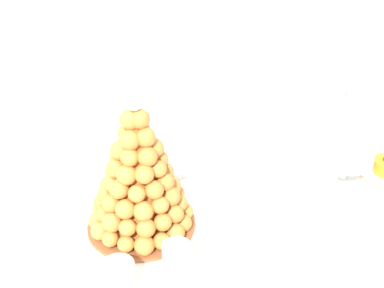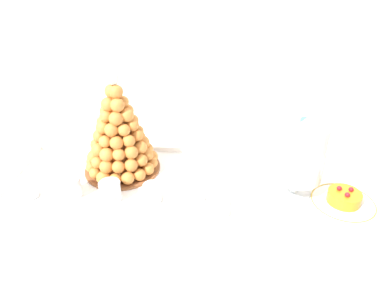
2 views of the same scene
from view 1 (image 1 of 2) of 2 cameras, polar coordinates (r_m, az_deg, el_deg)
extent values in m
cylinder|color=brown|center=(1.92, 10.21, -5.96)|extent=(0.04, 0.04, 0.71)
cube|color=brown|center=(1.19, 0.04, -8.78)|extent=(1.33, 0.81, 0.02)
cube|color=white|center=(1.18, 0.04, -8.35)|extent=(1.39, 0.87, 0.00)
cube|color=white|center=(1.58, -8.16, -3.92)|extent=(1.39, 0.01, 0.27)
cube|color=white|center=(1.66, 20.96, -3.89)|extent=(0.01, 0.87, 0.27)
cube|color=white|center=(1.12, -4.67, -10.65)|extent=(0.66, 0.34, 0.01)
cube|color=white|center=(1.00, -0.14, -15.48)|extent=(0.66, 0.01, 0.02)
cube|color=white|center=(1.23, -8.27, -5.83)|extent=(0.66, 0.01, 0.02)
cube|color=white|center=(1.26, 8.89, -5.08)|extent=(0.01, 0.34, 0.02)
cylinder|color=white|center=(1.12, -4.67, -10.50)|extent=(0.31, 0.31, 0.00)
cylinder|color=brown|center=(1.14, -5.76, -9.11)|extent=(0.24, 0.24, 0.01)
cone|color=#B86A2F|center=(1.06, -6.14, -3.15)|extent=(0.16, 0.16, 0.27)
sphere|color=orange|center=(1.16, -1.51, -6.72)|extent=(0.04, 0.04, 0.04)
sphere|color=orange|center=(1.19, -2.72, -5.89)|extent=(0.04, 0.04, 0.04)
sphere|color=orange|center=(1.20, -4.33, -5.35)|extent=(0.04, 0.04, 0.04)
sphere|color=orange|center=(1.21, -6.12, -5.37)|extent=(0.04, 0.04, 0.04)
sphere|color=orange|center=(1.20, -7.87, -5.65)|extent=(0.04, 0.04, 0.04)
sphere|color=#DC893E|center=(1.18, -9.37, -6.35)|extent=(0.04, 0.04, 0.04)
sphere|color=orange|center=(1.16, -10.39, -7.38)|extent=(0.04, 0.04, 0.04)
sphere|color=orange|center=(1.13, -10.77, -8.58)|extent=(0.04, 0.04, 0.04)
sphere|color=#DB893E|center=(1.10, -10.41, -9.70)|extent=(0.04, 0.04, 0.04)
sphere|color=orange|center=(1.08, -9.29, -10.60)|extent=(0.04, 0.04, 0.04)
sphere|color=orange|center=(1.06, -7.55, -11.24)|extent=(0.04, 0.04, 0.04)
sphere|color=orange|center=(1.06, -5.47, -11.43)|extent=(0.04, 0.04, 0.04)
sphere|color=orange|center=(1.06, -3.47, -10.99)|extent=(0.04, 0.04, 0.04)
sphere|color=orange|center=(1.08, -1.89, -10.08)|extent=(0.04, 0.04, 0.04)
sphere|color=orange|center=(1.11, -1.00, -9.01)|extent=(0.04, 0.04, 0.04)
sphere|color=orange|center=(1.14, -0.89, -7.75)|extent=(0.04, 0.04, 0.04)
sphere|color=#DC893E|center=(1.16, -3.01, -4.78)|extent=(0.04, 0.04, 0.04)
sphere|color=orange|center=(1.17, -4.62, -4.44)|extent=(0.04, 0.04, 0.04)
sphere|color=orange|center=(1.18, -6.46, -4.33)|extent=(0.04, 0.04, 0.04)
sphere|color=orange|center=(1.17, -8.20, -4.71)|extent=(0.04, 0.04, 0.04)
sphere|color=#DC893E|center=(1.15, -9.54, -5.66)|extent=(0.04, 0.04, 0.04)
sphere|color=orange|center=(1.12, -10.25, -6.61)|extent=(0.04, 0.04, 0.04)
sphere|color=orange|center=(1.09, -10.11, -7.89)|extent=(0.04, 0.04, 0.04)
sphere|color=orange|center=(1.06, -9.10, -8.80)|extent=(0.04, 0.04, 0.04)
sphere|color=#DC8A3E|center=(1.05, -7.37, -9.42)|extent=(0.04, 0.04, 0.04)
sphere|color=orange|center=(1.04, -5.28, -9.54)|extent=(0.04, 0.04, 0.04)
sphere|color=orange|center=(1.05, -3.35, -8.90)|extent=(0.04, 0.04, 0.04)
sphere|color=orange|center=(1.07, -2.01, -7.97)|extent=(0.04, 0.04, 0.04)
sphere|color=orange|center=(1.10, -1.51, -6.74)|extent=(0.04, 0.04, 0.04)
sphere|color=orange|center=(1.13, -1.88, -5.65)|extent=(0.04, 0.04, 0.04)
sphere|color=orange|center=(1.14, -4.54, -3.35)|extent=(0.04, 0.04, 0.04)
sphere|color=orange|center=(1.15, -6.38, -3.33)|extent=(0.04, 0.04, 0.04)
sphere|color=orange|center=(1.14, -8.14, -3.76)|extent=(0.04, 0.04, 0.04)
sphere|color=orange|center=(1.12, -9.40, -4.59)|extent=(0.04, 0.04, 0.04)
sphere|color=orange|center=(1.09, -9.80, -5.67)|extent=(0.04, 0.04, 0.04)
sphere|color=orange|center=(1.06, -9.18, -6.71)|extent=(0.04, 0.04, 0.04)
sphere|color=orange|center=(1.04, -7.63, -7.38)|extent=(0.04, 0.04, 0.04)
sphere|color=orange|center=(1.03, -5.57, -7.64)|extent=(0.04, 0.04, 0.04)
sphere|color=orange|center=(1.04, -3.65, -6.96)|extent=(0.04, 0.04, 0.04)
sphere|color=orange|center=(1.06, -2.44, -6.00)|extent=(0.04, 0.04, 0.04)
sphere|color=#DC893E|center=(1.10, -2.24, -4.97)|extent=(0.04, 0.04, 0.04)
sphere|color=orange|center=(1.12, -3.03, -3.95)|extent=(0.04, 0.04, 0.04)
sphere|color=orange|center=(1.12, -5.89, -2.09)|extent=(0.04, 0.04, 0.04)
sphere|color=orange|center=(1.11, -7.73, -2.50)|extent=(0.04, 0.04, 0.04)
sphere|color=orange|center=(1.09, -9.01, -3.27)|extent=(0.04, 0.04, 0.04)
sphere|color=#DB893E|center=(1.06, -9.23, -4.43)|extent=(0.04, 0.04, 0.04)
sphere|color=orange|center=(1.03, -8.23, -5.20)|extent=(0.04, 0.04, 0.04)
sphere|color=#DC893E|center=(1.02, -6.33, -5.66)|extent=(0.04, 0.04, 0.04)
sphere|color=orange|center=(1.03, -4.32, -5.24)|extent=(0.04, 0.04, 0.04)
sphere|color=orange|center=(1.05, -3.07, -4.35)|extent=(0.04, 0.04, 0.04)
sphere|color=orange|center=(1.08, -3.03, -3.20)|extent=(0.04, 0.04, 0.04)
sphere|color=orange|center=(1.11, -4.11, -2.48)|extent=(0.04, 0.04, 0.04)
sphere|color=orange|center=(1.09, -6.88, -1.05)|extent=(0.04, 0.04, 0.04)
sphere|color=orange|center=(1.07, -8.40, -1.77)|extent=(0.04, 0.04, 0.04)
sphere|color=orange|center=(1.04, -8.69, -2.79)|extent=(0.04, 0.04, 0.04)
sphere|color=orange|center=(1.02, -7.49, -3.52)|extent=(0.04, 0.04, 0.04)
sphere|color=orange|center=(1.01, -5.46, -3.46)|extent=(0.04, 0.04, 0.04)
sphere|color=orange|center=(1.03, -3.89, -2.88)|extent=(0.04, 0.04, 0.04)
sphere|color=orange|center=(1.06, -3.75, -1.74)|extent=(0.04, 0.04, 0.04)
sphere|color=#DC893E|center=(1.09, -4.99, -1.12)|extent=(0.04, 0.04, 0.04)
sphere|color=orange|center=(1.06, -7.40, 0.05)|extent=(0.04, 0.04, 0.04)
sphere|color=orange|center=(1.03, -8.23, -0.72)|extent=(0.04, 0.04, 0.04)
sphere|color=orange|center=(1.01, -7.10, -1.56)|extent=(0.04, 0.04, 0.04)
sphere|color=orange|center=(1.01, -5.13, -1.44)|extent=(0.04, 0.04, 0.04)
sphere|color=orange|center=(1.04, -4.38, -0.43)|extent=(0.04, 0.04, 0.04)
sphere|color=orange|center=(1.06, -5.53, 0.24)|extent=(0.04, 0.04, 0.04)
sphere|color=orange|center=(1.03, -7.43, 1.27)|extent=(0.04, 0.04, 0.04)
sphere|color=orange|center=(1.00, -7.11, 0.44)|extent=(0.04, 0.04, 0.04)
sphere|color=orange|center=(1.00, -5.35, 0.80)|extent=(0.04, 0.04, 0.04)
sphere|color=orange|center=(1.03, -5.70, 1.51)|extent=(0.04, 0.04, 0.04)
sphere|color=orange|center=(1.00, -7.06, 2.76)|extent=(0.04, 0.04, 0.04)
sphere|color=orange|center=(1.00, -5.96, 2.85)|extent=(0.04, 0.04, 0.04)
sphere|color=white|center=(0.98, -6.64, 4.77)|extent=(0.04, 0.04, 0.04)
cylinder|color=silver|center=(0.99, -8.36, -14.66)|extent=(0.06, 0.06, 0.06)
cylinder|color=brown|center=(1.00, -8.29, -15.34)|extent=(0.06, 0.06, 0.02)
cylinder|color=#8C603D|center=(0.99, -8.38, -14.46)|extent=(0.06, 0.06, 0.02)
sphere|color=brown|center=(0.97, -7.87, -14.13)|extent=(0.02, 0.02, 0.02)
cylinder|color=silver|center=(1.02, -1.72, -12.80)|extent=(0.06, 0.06, 0.06)
cylinder|color=gold|center=(1.03, -1.71, -13.47)|extent=(0.05, 0.05, 0.02)
cylinder|color=#EAC166|center=(1.02, -1.73, -12.61)|extent=(0.05, 0.05, 0.02)
sphere|color=brown|center=(1.01, -1.20, -11.98)|extent=(0.02, 0.02, 0.02)
cylinder|color=silver|center=(1.07, 3.77, -10.60)|extent=(0.05, 0.05, 0.05)
cylinder|color=#F4EAC6|center=(1.08, 3.74, -11.21)|extent=(0.05, 0.05, 0.02)
cylinder|color=white|center=(1.07, 3.77, -10.43)|extent=(0.05, 0.05, 0.02)
sphere|color=brown|center=(1.05, 3.66, -10.22)|extent=(0.01, 0.01, 0.01)
cylinder|color=silver|center=(1.14, 8.74, -7.82)|extent=(0.05, 0.05, 0.06)
cylinder|color=brown|center=(1.15, 8.67, -8.47)|extent=(0.04, 0.04, 0.02)
cylinder|color=#8C603D|center=(1.14, 8.75, -7.64)|extent=(0.04, 0.04, 0.02)
sphere|color=brown|center=(1.13, 8.77, -7.01)|extent=(0.01, 0.01, 0.01)
cylinder|color=white|center=(1.36, 16.80, -3.85)|extent=(0.09, 0.09, 0.01)
cylinder|color=white|center=(1.35, 16.97, -2.82)|extent=(0.02, 0.02, 0.05)
cylinder|color=white|center=(1.29, 17.68, 1.31)|extent=(0.13, 0.13, 0.17)
cylinder|color=pink|center=(1.34, 18.04, -0.98)|extent=(0.07, 0.06, 0.06)
cylinder|color=#D199D8|center=(1.33, 16.70, -1.03)|extent=(0.06, 0.05, 0.05)
cylinder|color=#72B2E0|center=(1.30, 17.86, -1.91)|extent=(0.05, 0.05, 0.04)
cylinder|color=brown|center=(1.34, 17.60, 0.21)|extent=(0.07, 0.05, 0.07)
cylinder|color=#9ED860|center=(1.30, 16.27, -0.60)|extent=(0.05, 0.04, 0.05)
cylinder|color=brown|center=(1.31, 17.86, -0.61)|extent=(0.06, 0.05, 0.05)
cylinder|color=#F9A54C|center=(1.31, 17.09, 0.80)|extent=(0.05, 0.04, 0.05)
cylinder|color=#D199D8|center=(1.30, 17.04, 0.35)|extent=(0.05, 0.05, 0.05)
cylinder|color=yellow|center=(1.27, 17.82, -0.36)|extent=(0.06, 0.05, 0.06)
cylinder|color=brown|center=(1.31, 19.09, 0.40)|extent=(0.05, 0.05, 0.04)
cylinder|color=#72B2E0|center=(1.30, 16.99, 1.50)|extent=(0.07, 0.05, 0.06)
cylinder|color=#9ED860|center=(1.27, 16.63, 0.92)|extent=(0.07, 0.05, 0.07)
cylinder|color=brown|center=(1.28, 18.97, 0.85)|extent=(0.06, 0.06, 0.04)
cylinder|color=#72B2E0|center=(1.31, 17.94, 1.54)|extent=(0.06, 0.05, 0.06)
cylinder|color=#D199D8|center=(1.28, 17.11, 2.25)|extent=(0.05, 0.05, 0.04)
cylinder|color=#9ED860|center=(1.27, 17.97, 1.81)|extent=(0.05, 0.05, 0.05)
cylinder|color=#D199D8|center=(1.29, 18.39, 2.18)|extent=(0.05, 0.05, 0.04)
cylinder|color=yellow|center=(1.29, 17.79, 2.43)|extent=(0.05, 0.05, 0.05)
cylinder|color=yellow|center=(1.26, 17.34, 2.85)|extent=(0.05, 0.04, 0.03)
cylinder|color=#9ED860|center=(1.26, 18.93, 2.66)|extent=(0.06, 0.05, 0.06)
cylinder|color=yellow|center=(1.30, 18.95, 3.42)|extent=(0.06, 0.05, 0.05)
cylinder|color=#F9A54C|center=(1.28, 17.44, 3.33)|extent=(0.07, 0.05, 0.07)
cylinder|color=#D199D8|center=(1.24, 17.98, 3.53)|extent=(0.05, 0.05, 0.04)
cylinder|color=#9ED860|center=(1.27, 18.97, 3.96)|extent=(0.05, 0.05, 0.04)
cylinder|color=#72B2E0|center=(1.28, 17.34, 4.52)|extent=(0.06, 0.05, 0.06)
cylinder|color=silver|center=(1.30, -15.25, -5.50)|extent=(0.06, 0.06, 0.00)
cylinder|color=silver|center=(1.27, -15.48, -4.07)|extent=(0.01, 0.01, 0.07)
sphere|color=silver|center=(1.24, -15.88, -1.50)|extent=(0.07, 0.07, 0.07)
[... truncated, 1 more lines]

